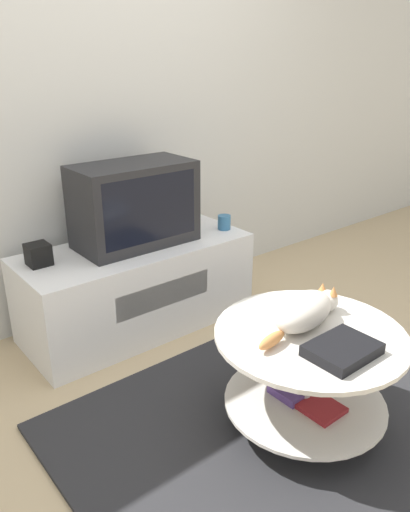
% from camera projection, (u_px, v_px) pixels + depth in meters
% --- Properties ---
extents(ground_plane, '(12.00, 12.00, 0.00)m').
position_uv_depth(ground_plane, '(287.00, 428.00, 2.07)').
color(ground_plane, tan).
extents(wall_back, '(8.00, 0.05, 2.60)m').
position_uv_depth(wall_back, '(95.00, 83.00, 2.64)').
color(wall_back, silver).
rests_on(wall_back, ground_plane).
extents(rug, '(1.74, 1.41, 0.02)m').
position_uv_depth(rug, '(288.00, 426.00, 2.06)').
color(rug, '#28282B').
rests_on(rug, ground_plane).
extents(tv_stand, '(1.26, 0.53, 0.48)m').
position_uv_depth(tv_stand, '(138.00, 286.00, 2.78)').
color(tv_stand, white).
rests_on(tv_stand, ground_plane).
extents(tv, '(0.63, 0.34, 0.44)m').
position_uv_depth(tv, '(134.00, 204.00, 2.64)').
color(tv, '#232326').
rests_on(tv, tv_stand).
extents(speaker, '(0.11, 0.11, 0.11)m').
position_uv_depth(speaker, '(38.00, 255.00, 2.42)').
color(speaker, black).
rests_on(speaker, tv_stand).
extents(mug, '(0.08, 0.08, 0.08)m').
position_uv_depth(mug, '(224.00, 222.00, 2.93)').
color(mug, teal).
rests_on(mug, tv_stand).
extents(coffee_table, '(0.73, 0.73, 0.44)m').
position_uv_depth(coffee_table, '(307.00, 368.00, 1.95)').
color(coffee_table, '#B2B2B7').
rests_on(coffee_table, rug).
extents(dvd_box, '(0.24, 0.18, 0.04)m').
position_uv_depth(dvd_box, '(342.00, 350.00, 1.74)').
color(dvd_box, black).
rests_on(dvd_box, coffee_table).
extents(cat, '(0.50, 0.20, 0.14)m').
position_uv_depth(cat, '(305.00, 311.00, 1.91)').
color(cat, silver).
rests_on(cat, coffee_table).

